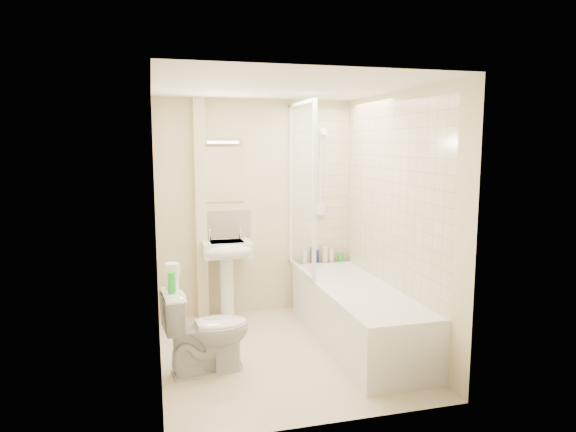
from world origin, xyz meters
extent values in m
plane|color=beige|center=(0.00, 0.00, 0.00)|extent=(2.50, 2.50, 0.00)
cube|color=beige|center=(0.00, 1.25, 1.20)|extent=(2.20, 0.02, 2.40)
cube|color=beige|center=(-1.10, 0.00, 1.20)|extent=(0.02, 2.50, 2.40)
cube|color=beige|center=(1.10, 0.00, 1.20)|extent=(0.02, 2.50, 2.40)
cube|color=white|center=(0.00, 0.00, 2.40)|extent=(2.20, 2.50, 0.02)
cube|color=beige|center=(0.75, 1.24, 1.42)|extent=(0.70, 0.01, 1.75)
cube|color=beige|center=(1.09, 0.07, 1.42)|extent=(0.01, 2.10, 1.75)
cube|color=beige|center=(-0.62, 1.19, 1.20)|extent=(0.12, 0.12, 2.40)
cube|color=beige|center=(-0.37, 1.24, 1.03)|extent=(0.60, 0.02, 0.30)
cube|color=white|center=(-0.37, 1.24, 1.58)|extent=(0.46, 0.01, 0.60)
cube|color=silver|center=(-0.37, 1.22, 1.95)|extent=(0.42, 0.07, 0.07)
cube|color=white|center=(0.75, 0.07, 0.28)|extent=(0.70, 2.10, 0.55)
cube|color=white|center=(0.75, 0.07, 0.49)|extent=(0.56, 1.96, 0.05)
cube|color=white|center=(0.40, 0.80, 1.45)|extent=(0.01, 0.90, 1.80)
cube|color=white|center=(0.40, 1.23, 1.45)|extent=(0.04, 0.04, 1.80)
cube|color=white|center=(0.40, 0.35, 1.45)|extent=(0.04, 0.04, 1.80)
cube|color=white|center=(0.40, 0.80, 2.33)|extent=(0.04, 0.90, 0.04)
cube|color=white|center=(0.40, 0.80, 0.57)|extent=(0.04, 0.90, 0.03)
cylinder|color=white|center=(0.75, 1.22, 1.55)|extent=(0.02, 0.02, 0.90)
cylinder|color=white|center=(0.75, 1.22, 1.10)|extent=(0.05, 0.05, 0.02)
cylinder|color=white|center=(0.75, 1.22, 2.00)|extent=(0.05, 0.05, 0.02)
cylinder|color=white|center=(0.75, 1.15, 2.03)|extent=(0.08, 0.11, 0.11)
cube|color=white|center=(0.75, 1.21, 1.17)|extent=(0.10, 0.05, 0.14)
cylinder|color=white|center=(0.73, 1.19, 1.60)|extent=(0.01, 0.13, 0.84)
cylinder|color=white|center=(-0.37, 1.08, 0.35)|extent=(0.15, 0.15, 0.69)
cube|color=white|center=(-0.37, 1.05, 0.79)|extent=(0.52, 0.40, 0.16)
ellipsoid|color=white|center=(-0.37, 0.88, 0.79)|extent=(0.52, 0.22, 0.16)
cube|color=silver|center=(-0.37, 1.05, 0.85)|extent=(0.36, 0.26, 0.04)
cylinder|color=white|center=(-0.53, 1.16, 0.92)|extent=(0.03, 0.03, 0.10)
cylinder|color=white|center=(-0.20, 1.16, 0.92)|extent=(0.03, 0.03, 0.10)
sphere|color=white|center=(-0.53, 1.16, 0.98)|extent=(0.04, 0.04, 0.04)
sphere|color=white|center=(-0.20, 1.16, 0.98)|extent=(0.04, 0.04, 0.04)
cylinder|color=silver|center=(0.55, 1.16, 0.62)|extent=(0.06, 0.06, 0.15)
cylinder|color=black|center=(0.65, 1.16, 0.64)|extent=(0.07, 0.07, 0.18)
cylinder|color=navy|center=(0.70, 1.16, 0.62)|extent=(0.05, 0.05, 0.14)
cylinder|color=beige|center=(0.79, 1.16, 0.64)|extent=(0.07, 0.07, 0.18)
cylinder|color=white|center=(0.87, 1.16, 0.63)|extent=(0.05, 0.05, 0.15)
cylinder|color=green|center=(0.99, 1.16, 0.60)|extent=(0.07, 0.07, 0.10)
imported|color=white|center=(-0.72, -0.20, 0.36)|extent=(0.57, 0.80, 0.73)
cylinder|color=white|center=(-0.99, -0.15, 0.78)|extent=(0.10, 0.10, 0.11)
cylinder|color=white|center=(-0.98, -0.14, 0.89)|extent=(0.12, 0.12, 0.10)
cylinder|color=green|center=(-1.00, -0.28, 0.81)|extent=(0.06, 0.06, 0.17)
camera|label=1|loc=(-1.12, -4.37, 1.92)|focal=32.00mm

